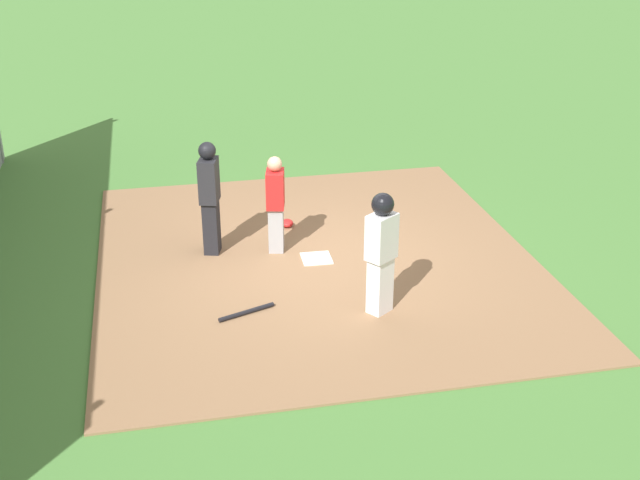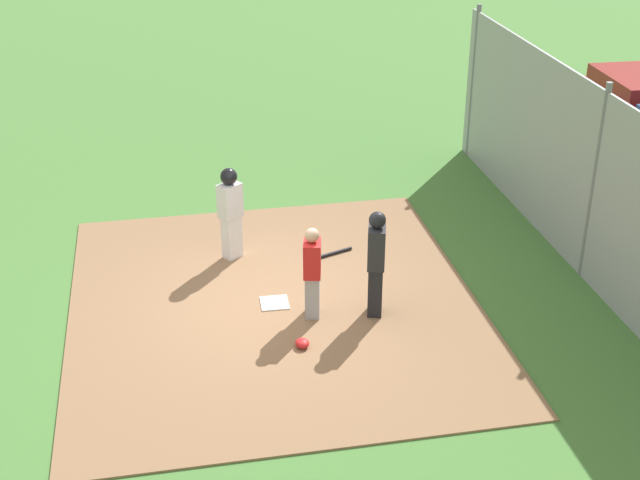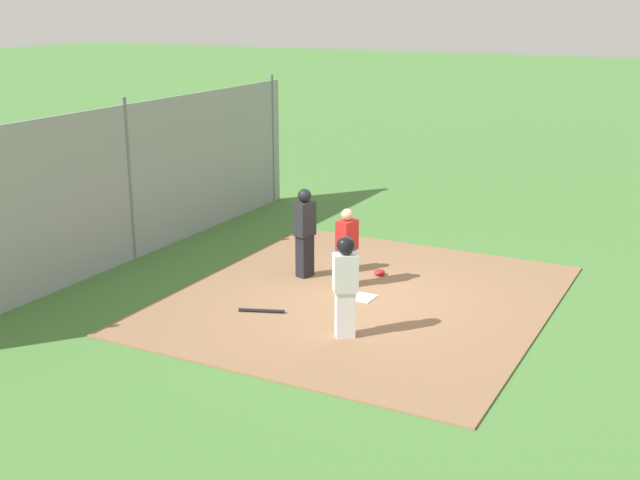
{
  "view_description": "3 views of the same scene",
  "coord_description": "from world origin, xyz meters",
  "px_view_note": "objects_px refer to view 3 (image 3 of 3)",
  "views": [
    {
      "loc": [
        10.86,
        -2.25,
        5.35
      ],
      "look_at": [
        0.65,
        -0.08,
        0.64
      ],
      "focal_mm": 46.24,
      "sensor_mm": 36.0,
      "label": 1
    },
    {
      "loc": [
        -12.01,
        1.59,
        7.27
      ],
      "look_at": [
        0.17,
        -0.77,
        1.0
      ],
      "focal_mm": 49.69,
      "sensor_mm": 36.0,
      "label": 2
    },
    {
      "loc": [
        12.55,
        5.67,
        5.18
      ],
      "look_at": [
        0.07,
        -0.82,
        1.02
      ],
      "focal_mm": 45.64,
      "sensor_mm": 36.0,
      "label": 3
    }
  ],
  "objects_px": {
    "catcher": "(347,247)",
    "umpire": "(305,231)",
    "runner": "(345,280)",
    "baseball_bat": "(262,311)",
    "catcher_mask": "(380,272)",
    "home_plate": "(362,297)"
  },
  "relations": [
    {
      "from": "catcher",
      "to": "runner",
      "type": "bearing_deg",
      "value": -52.65
    },
    {
      "from": "home_plate",
      "to": "catcher_mask",
      "type": "bearing_deg",
      "value": -170.31
    },
    {
      "from": "umpire",
      "to": "baseball_bat",
      "type": "distance_m",
      "value": 2.23
    },
    {
      "from": "umpire",
      "to": "baseball_bat",
      "type": "relative_size",
      "value": 2.17
    },
    {
      "from": "home_plate",
      "to": "runner",
      "type": "height_order",
      "value": "runner"
    },
    {
      "from": "home_plate",
      "to": "baseball_bat",
      "type": "height_order",
      "value": "baseball_bat"
    },
    {
      "from": "catcher",
      "to": "catcher_mask",
      "type": "distance_m",
      "value": 1.14
    },
    {
      "from": "catcher",
      "to": "home_plate",
      "type": "bearing_deg",
      "value": -28.13
    },
    {
      "from": "runner",
      "to": "catcher_mask",
      "type": "relative_size",
      "value": 6.92
    },
    {
      "from": "runner",
      "to": "catcher_mask",
      "type": "bearing_deg",
      "value": -22.48
    },
    {
      "from": "runner",
      "to": "home_plate",
      "type": "bearing_deg",
      "value": -19.91
    },
    {
      "from": "home_plate",
      "to": "catcher_mask",
      "type": "relative_size",
      "value": 1.83
    },
    {
      "from": "catcher",
      "to": "baseball_bat",
      "type": "height_order",
      "value": "catcher"
    },
    {
      "from": "catcher_mask",
      "to": "umpire",
      "type": "bearing_deg",
      "value": -60.67
    },
    {
      "from": "catcher",
      "to": "baseball_bat",
      "type": "distance_m",
      "value": 2.15
    },
    {
      "from": "baseball_bat",
      "to": "home_plate",
      "type": "bearing_deg",
      "value": 28.69
    },
    {
      "from": "baseball_bat",
      "to": "catcher_mask",
      "type": "bearing_deg",
      "value": 48.9
    },
    {
      "from": "runner",
      "to": "umpire",
      "type": "bearing_deg",
      "value": 4.93
    },
    {
      "from": "umpire",
      "to": "runner",
      "type": "relative_size",
      "value": 1.05
    },
    {
      "from": "home_plate",
      "to": "catcher",
      "type": "relative_size",
      "value": 0.29
    },
    {
      "from": "catcher",
      "to": "umpire",
      "type": "relative_size",
      "value": 0.86
    },
    {
      "from": "home_plate",
      "to": "catcher_mask",
      "type": "distance_m",
      "value": 1.32
    }
  ]
}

